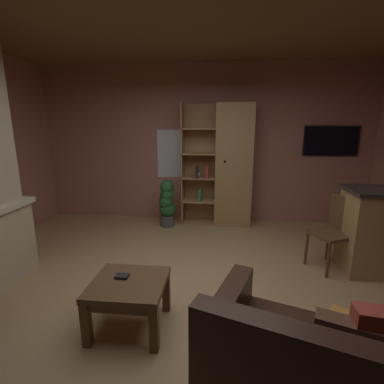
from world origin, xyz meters
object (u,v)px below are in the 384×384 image
coffee_table (129,291)px  potted_floor_plant (167,203)px  wall_mounted_tv (331,141)px  dining_chair (336,228)px  bookshelf_cabinet (229,167)px  leather_couch (336,382)px  table_book_0 (122,276)px

coffee_table → potted_floor_plant: size_ratio=0.76×
wall_mounted_tv → dining_chair: bearing=-104.9°
dining_chair → coffee_table: bearing=-149.1°
bookshelf_cabinet → dining_chair: (1.29, -1.54, -0.53)m
leather_couch → table_book_0: leather_couch is taller
coffee_table → table_book_0: table_book_0 is taller
bookshelf_cabinet → wall_mounted_tv: (1.76, 0.21, 0.45)m
dining_chair → potted_floor_plant: size_ratio=1.10×
bookshelf_cabinet → table_book_0: bookshelf_cabinet is taller
leather_couch → table_book_0: size_ratio=14.89×
dining_chair → table_book_0: bearing=-151.0°
bookshelf_cabinet → wall_mounted_tv: bearing=6.8°
table_book_0 → potted_floor_plant: size_ratio=0.14×
leather_couch → wall_mounted_tv: wall_mounted_tv is taller
bookshelf_cabinet → wall_mounted_tv: 1.83m
potted_floor_plant → coffee_table: bearing=-86.8°
table_book_0 → bookshelf_cabinet: bearing=70.3°
bookshelf_cabinet → potted_floor_plant: bookshelf_cabinet is taller
leather_couch → dining_chair: size_ratio=1.85×
coffee_table → dining_chair: dining_chair is taller
coffee_table → dining_chair: size_ratio=0.70×
leather_couch → dining_chair: 2.19m
leather_couch → coffee_table: 1.64m
coffee_table → dining_chair: 2.60m
potted_floor_plant → wall_mounted_tv: bearing=9.1°
potted_floor_plant → bookshelf_cabinet: bearing=12.7°
table_book_0 → dining_chair: dining_chair is taller
table_book_0 → dining_chair: (2.30, 1.27, 0.07)m
table_book_0 → dining_chair: size_ratio=0.12×
leather_couch → wall_mounted_tv: 4.16m
coffee_table → table_book_0: size_ratio=5.61×
table_book_0 → dining_chair: bearing=29.0°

